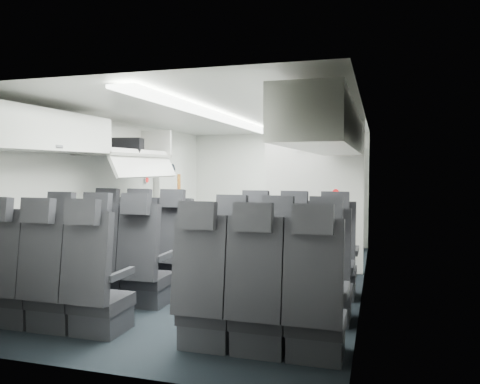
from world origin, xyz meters
The scene contains 14 objects.
cabin_shell centered at (0.00, 0.00, 1.12)m, with size 3.41×6.01×2.16m.
seat_row_front centered at (0.00, -0.53, 0.40)m, with size 3.33×0.56×1.24m.
seat_row_mid centered at (0.00, -1.43, 0.40)m, with size 3.33×0.56×1.24m.
seat_row_rear centered at (0.00, -2.33, 0.40)m, with size 3.33×0.56×1.24m.
overhead_bin_left_rear centered at (-1.40, -2.00, 1.86)m, with size 0.53×1.80×0.40m.
overhead_bin_left_front_open centered at (-1.44, -0.25, 1.74)m, with size 0.64×1.70×0.72m.
overhead_bin_right_rear centered at (1.40, -2.00, 1.86)m, with size 0.53×1.80×0.40m.
overhead_bin_right_front centered at (1.40, -0.25, 1.86)m, with size 0.53×1.70×0.40m.
bulkhead_partition centered at (0.98, 0.80, 1.08)m, with size 1.40×0.15×2.13m.
galley_unit centered at (0.95, 2.72, 0.95)m, with size 0.85×0.52×1.90m.
boarding_door centered at (-1.64, 1.55, 0.95)m, with size 0.12×1.27×1.86m.
flight_attendant centered at (0.34, 1.39, 0.84)m, with size 0.62×0.40×1.69m, color black.
carry_on_bag centered at (-1.41, -0.21, 1.78)m, with size 0.39×0.27×0.23m, color black.
papers centered at (0.53, 1.34, 1.03)m, with size 0.21×0.02×0.15m, color white.
Camera 1 is at (1.87, -5.90, 1.49)m, focal length 35.00 mm.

